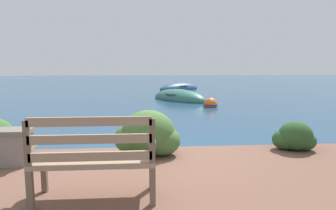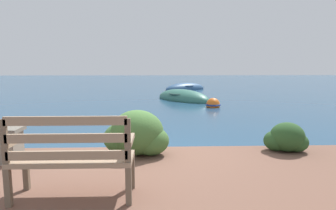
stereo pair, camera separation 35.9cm
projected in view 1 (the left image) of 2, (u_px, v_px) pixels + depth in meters
ground_plane at (141, 160)px, 5.22m from camera, size 80.00×80.00×0.00m
park_bench at (94, 156)px, 3.11m from camera, size 1.28×0.48×0.93m
hedge_clump_left at (147, 135)px, 4.74m from camera, size 1.05×0.76×0.72m
hedge_clump_centre at (295, 138)px, 5.02m from camera, size 0.71×0.51×0.48m
rowboat_nearest at (179, 98)px, 13.86m from camera, size 2.94×3.37×0.88m
rowboat_mid at (179, 89)px, 19.46m from camera, size 3.13×2.56×0.79m
mooring_buoy at (210, 105)px, 11.64m from camera, size 0.59×0.59×0.53m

